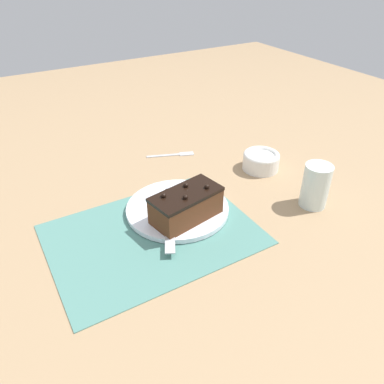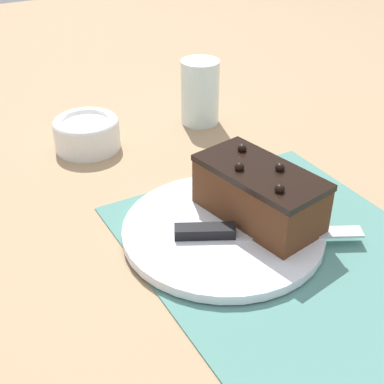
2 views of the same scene
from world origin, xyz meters
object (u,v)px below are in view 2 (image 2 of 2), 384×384
at_px(drinking_glass, 200,92).
at_px(small_bowl, 87,132).
at_px(chocolate_cake, 258,194).
at_px(serving_knife, 237,232).
at_px(cake_plate, 223,230).

relative_size(drinking_glass, small_bowl, 1.07).
xyz_separation_m(drinking_glass, small_bowl, (0.00, 0.21, -0.03)).
height_order(chocolate_cake, serving_knife, chocolate_cake).
height_order(chocolate_cake, small_bowl, chocolate_cake).
bearing_deg(cake_plate, chocolate_cake, -93.75).
distance_m(chocolate_cake, drinking_glass, 0.33).
bearing_deg(serving_knife, cake_plate, -142.33).
height_order(chocolate_cake, drinking_glass, drinking_glass).
bearing_deg(cake_plate, small_bowl, 11.53).
relative_size(cake_plate, chocolate_cake, 1.42).
distance_m(cake_plate, drinking_glass, 0.35).
xyz_separation_m(chocolate_cake, small_bowl, (0.32, 0.11, -0.02)).
distance_m(chocolate_cake, serving_knife, 0.06).
xyz_separation_m(cake_plate, drinking_glass, (0.31, -0.15, 0.05)).
distance_m(cake_plate, small_bowl, 0.32).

